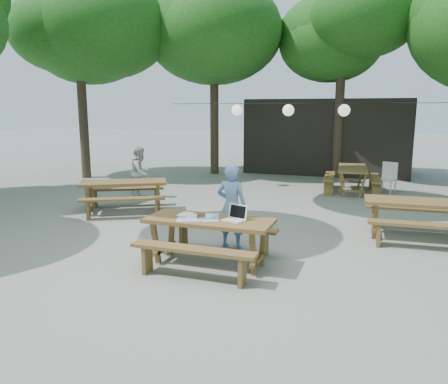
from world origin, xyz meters
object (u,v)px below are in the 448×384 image
at_px(main_picnic_table, 209,241).
at_px(woman, 232,206).
at_px(plastic_chair, 387,184).
at_px(second_person, 141,172).
at_px(picnic_table_nw, 124,196).

height_order(main_picnic_table, woman, woman).
height_order(main_picnic_table, plastic_chair, plastic_chair).
distance_m(second_person, plastic_chair, 7.15).
height_order(woman, second_person, woman).
relative_size(main_picnic_table, woman, 1.32).
distance_m(main_picnic_table, second_person, 5.73).
distance_m(main_picnic_table, woman, 1.01).
distance_m(main_picnic_table, picnic_table_nw, 4.19).
bearing_deg(woman, main_picnic_table, 91.15).
height_order(main_picnic_table, picnic_table_nw, same).
bearing_deg(picnic_table_nw, main_picnic_table, -68.07).
xyz_separation_m(woman, second_person, (-3.80, 3.39, -0.04)).
bearing_deg(main_picnic_table, plastic_chair, 69.69).
distance_m(picnic_table_nw, second_person, 1.77).
relative_size(main_picnic_table, plastic_chair, 2.22).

